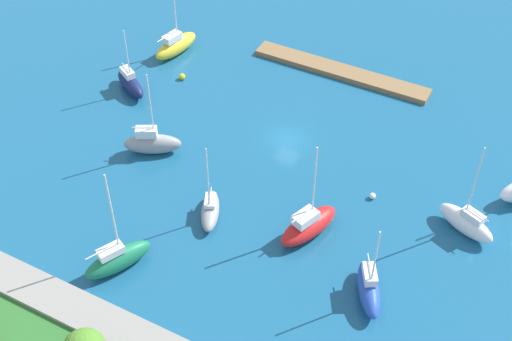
{
  "coord_description": "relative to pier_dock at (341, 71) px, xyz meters",
  "views": [
    {
      "loc": [
        -24.31,
        53.48,
        50.55
      ],
      "look_at": [
        0.0,
        7.47,
        1.5
      ],
      "focal_mm": 49.49,
      "sensor_mm": 36.0,
      "label": 1
    }
  ],
  "objects": [
    {
      "name": "mooring_buoy_white",
      "position": [
        -11.15,
        18.32,
        0.01
      ],
      "size": [
        0.66,
        0.66,
        0.66
      ],
      "primitive_type": "sphere",
      "color": "white",
      "rests_on": "water"
    },
    {
      "name": "sailboat_yellow_along_channel",
      "position": [
        20.17,
        5.69,
        0.93
      ],
      "size": [
        3.41,
        7.12,
        9.97
      ],
      "rotation": [
        0.0,
        0.0,
        4.51
      ],
      "color": "yellow",
      "rests_on": "water"
    },
    {
      "name": "sailboat_navy_center_basin",
      "position": [
        20.62,
        14.89,
        0.83
      ],
      "size": [
        5.94,
        4.38,
        8.49
      ],
      "rotation": [
        0.0,
        0.0,
        2.63
      ],
      "color": "#141E4C",
      "rests_on": "water"
    },
    {
      "name": "breakwater",
      "position": [
        0.33,
        43.55,
        0.46
      ],
      "size": [
        72.65,
        3.43,
        1.56
      ],
      "primitive_type": "cube",
      "color": "gray",
      "rests_on": "ground"
    },
    {
      "name": "sailboat_blue_outer_mooring",
      "position": [
        -15.14,
        29.87,
        0.89
      ],
      "size": [
        4.56,
        6.22,
        8.89
      ],
      "rotation": [
        0.0,
        0.0,
        2.08
      ],
      "color": "#2347B2",
      "rests_on": "water"
    },
    {
      "name": "water",
      "position": [
        0.33,
        14.1,
        -0.32
      ],
      "size": [
        160.0,
        160.0,
        0.0
      ],
      "primitive_type": "plane",
      "color": "#19567F",
      "rests_on": "ground"
    },
    {
      "name": "sailboat_red_mid_basin",
      "position": [
        -7.42,
        25.66,
        0.93
      ],
      "size": [
        4.67,
        7.25,
        10.77
      ],
      "rotation": [
        0.0,
        0.0,
        4.36
      ],
      "color": "red",
      "rests_on": "water"
    },
    {
      "name": "sailboat_gray_near_pier",
      "position": [
        1.94,
        28.03,
        0.56
      ],
      "size": [
        3.87,
        5.59,
        9.12
      ],
      "rotation": [
        0.0,
        0.0,
        2.02
      ],
      "color": "gray",
      "rests_on": "water"
    },
    {
      "name": "sailboat_gray_lone_north",
      "position": [
        12.21,
        22.77,
        1.01
      ],
      "size": [
        6.32,
        4.61,
        10.15
      ],
      "rotation": [
        0.0,
        0.0,
        3.64
      ],
      "color": "gray",
      "rests_on": "water"
    },
    {
      "name": "pier_dock",
      "position": [
        0.0,
        0.0,
        0.0
      ],
      "size": [
        22.23,
        2.64,
        0.63
      ],
      "primitive_type": "cube",
      "color": "olive",
      "rests_on": "ground"
    },
    {
      "name": "mooring_buoy_yellow",
      "position": [
        16.53,
        10.06,
        0.07
      ],
      "size": [
        0.77,
        0.77,
        0.77
      ],
      "primitive_type": "sphere",
      "color": "yellow",
      "rests_on": "water"
    },
    {
      "name": "sailboat_white_inner_mooring",
      "position": [
        -20.5,
        18.35,
        0.92
      ],
      "size": [
        6.28,
        3.88,
        10.44
      ],
      "rotation": [
        0.0,
        0.0,
        5.9
      ],
      "color": "white",
      "rests_on": "water"
    },
    {
      "name": "sailboat_green_west_end",
      "position": [
        6.05,
        37.44,
        0.97
      ],
      "size": [
        4.6,
        6.71,
        11.53
      ],
      "rotation": [
        0.0,
        0.0,
        4.26
      ],
      "color": "#19724C",
      "rests_on": "water"
    }
  ]
}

